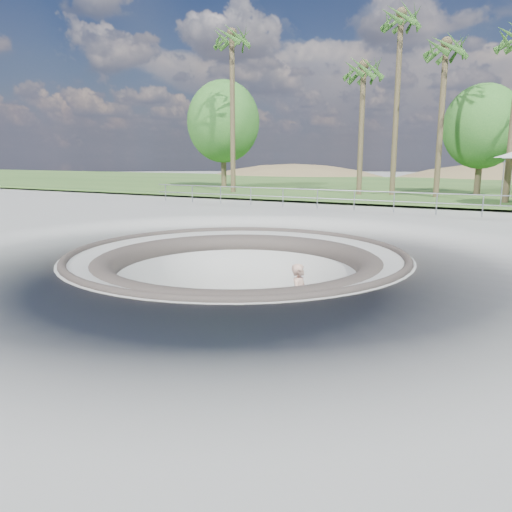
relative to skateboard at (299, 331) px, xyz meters
name	(u,v)px	position (x,y,z in m)	size (l,w,h in m)	color
ground	(237,253)	(-2.39, 0.81, 1.83)	(180.00, 180.00, 0.00)	gray
skate_bowl	(238,311)	(-2.39, 0.81, 0.00)	(14.00, 14.00, 4.10)	gray
grass_strip	(426,187)	(-2.39, 34.81, 2.05)	(180.00, 36.00, 0.12)	#365D25
distant_hills	(483,234)	(1.38, 57.98, -5.19)	(103.20, 45.00, 28.60)	brown
safety_railing	(354,200)	(-2.39, 12.81, 2.52)	(25.00, 0.06, 1.03)	gray
skateboard	(299,331)	(0.00, 0.00, 0.00)	(0.94, 0.59, 0.09)	brown
skater	(299,298)	(0.00, 0.00, 0.96)	(0.69, 0.45, 1.89)	tan
palm_a	(232,44)	(-13.76, 20.02, 12.44)	(2.60, 2.60, 11.96)	brown
palm_b	(364,73)	(-4.86, 22.08, 10.14)	(2.60, 2.60, 9.46)	brown
palm_c	(401,26)	(-2.74, 22.84, 13.00)	(2.60, 2.60, 12.58)	brown
palm_d	(446,53)	(0.21, 22.33, 11.01)	(2.60, 2.60, 10.40)	brown
bushy_tree_left	(223,122)	(-17.43, 24.74, 7.53)	(6.19, 5.62, 8.92)	brown
bushy_tree_mid	(482,127)	(2.38, 26.22, 6.69)	(5.25, 4.77, 7.57)	brown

